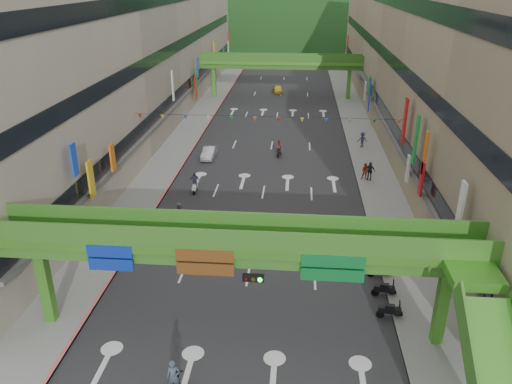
% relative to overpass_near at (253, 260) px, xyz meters
% --- Properties ---
extents(road_slab, '(18.00, 140.00, 0.02)m').
position_rel_overpass_near_xyz_m(road_slab, '(-0.93, 44.62, -5.20)').
color(road_slab, '#28282B').
rests_on(road_slab, ground).
extents(sidewalk_left, '(4.00, 140.00, 0.15)m').
position_rel_overpass_near_xyz_m(sidewalk_left, '(-11.93, 44.62, -5.13)').
color(sidewalk_left, gray).
rests_on(sidewalk_left, ground).
extents(sidewalk_right, '(4.00, 140.00, 0.15)m').
position_rel_overpass_near_xyz_m(sidewalk_right, '(10.07, 44.62, -5.13)').
color(sidewalk_right, gray).
rests_on(sidewalk_right, ground).
extents(curb_left, '(0.20, 140.00, 0.18)m').
position_rel_overpass_near_xyz_m(curb_left, '(-10.03, 44.62, -5.12)').
color(curb_left, '#CC5959').
rests_on(curb_left, ground).
extents(curb_right, '(0.20, 140.00, 0.18)m').
position_rel_overpass_near_xyz_m(curb_right, '(8.17, 44.62, -5.12)').
color(curb_right, gray).
rests_on(curb_right, ground).
extents(building_row_left, '(12.80, 95.00, 19.00)m').
position_rel_overpass_near_xyz_m(building_row_left, '(-19.86, 44.62, 4.25)').
color(building_row_left, '#9E937F').
rests_on(building_row_left, ground).
extents(building_row_right, '(12.80, 95.00, 19.00)m').
position_rel_overpass_near_xyz_m(building_row_right, '(18.00, 44.62, 4.25)').
color(building_row_right, gray).
rests_on(building_row_right, ground).
extents(overpass_near, '(28.00, 12.27, 7.10)m').
position_rel_overpass_near_xyz_m(overpass_near, '(0.00, 0.00, 0.00)').
color(overpass_near, '#4C9E2D').
rests_on(overpass_near, ground).
extents(overpass_far, '(28.00, 2.20, 7.10)m').
position_rel_overpass_near_xyz_m(overpass_far, '(-0.93, 59.62, 0.20)').
color(overpass_far, '#4C9E2D').
rests_on(overpass_far, ground).
extents(hill_left, '(168.00, 140.00, 112.00)m').
position_rel_overpass_near_xyz_m(hill_left, '(-15.93, 154.62, -5.21)').
color(hill_left, '#1C4419').
rests_on(hill_left, ground).
extents(hill_right, '(208.00, 176.00, 128.00)m').
position_rel_overpass_near_xyz_m(hill_right, '(24.07, 174.62, -5.21)').
color(hill_right, '#1C4419').
rests_on(hill_right, ground).
extents(bunting_string, '(26.00, 0.36, 0.47)m').
position_rel_overpass_near_xyz_m(bunting_string, '(-0.93, 24.62, 0.75)').
color(bunting_string, black).
rests_on(bunting_string, ground).
extents(scooter_rider_near, '(0.70, 1.60, 2.14)m').
position_rel_overpass_near_xyz_m(scooter_rider_near, '(-3.41, -4.38, -4.19)').
color(scooter_rider_near, black).
rests_on(scooter_rider_near, ground).
extents(scooter_rider_mid, '(0.87, 1.59, 1.92)m').
position_rel_overpass_near_xyz_m(scooter_rider_mid, '(0.09, 30.80, -4.23)').
color(scooter_rider_mid, black).
rests_on(scooter_rider_mid, ground).
extents(scooter_rider_left, '(0.98, 1.60, 2.00)m').
position_rel_overpass_near_xyz_m(scooter_rider_left, '(-7.29, 19.99, -4.21)').
color(scooter_rider_left, '#9B9DA5').
rests_on(scooter_rider_left, ground).
extents(scooter_rider_far, '(0.86, 1.60, 2.06)m').
position_rel_overpass_near_xyz_m(scooter_rider_far, '(-7.14, 13.15, -4.16)').
color(scooter_rider_far, maroon).
rests_on(scooter_rider_far, ground).
extents(parked_scooter_row, '(1.60, 7.19, 1.08)m').
position_rel_overpass_near_xyz_m(parked_scooter_row, '(7.87, 5.97, -4.68)').
color(parked_scooter_row, black).
rests_on(parked_scooter_row, ground).
extents(car_silver, '(1.38, 3.77, 1.23)m').
position_rel_overpass_near_xyz_m(car_silver, '(-7.61, 29.62, -4.59)').
color(car_silver, '#BDBAC4').
rests_on(car_silver, ground).
extents(car_yellow, '(1.93, 3.94, 1.29)m').
position_rel_overpass_near_xyz_m(car_yellow, '(-1.54, 63.56, -4.56)').
color(car_yellow, gold).
rests_on(car_yellow, ground).
extents(pedestrian_red, '(0.90, 0.74, 1.68)m').
position_rel_overpass_near_xyz_m(pedestrian_red, '(8.87, 24.31, -4.36)').
color(pedestrian_red, '#A63812').
rests_on(pedestrian_red, ground).
extents(pedestrian_dark, '(1.17, 0.77, 1.85)m').
position_rel_overpass_near_xyz_m(pedestrian_dark, '(9.26, 24.27, -4.28)').
color(pedestrian_dark, '#23252B').
rests_on(pedestrian_dark, ground).
extents(pedestrian_blue, '(0.90, 0.66, 1.77)m').
position_rel_overpass_near_xyz_m(pedestrian_blue, '(9.66, 34.59, -4.32)').
color(pedestrian_blue, '#2A3152').
rests_on(pedestrian_blue, ground).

